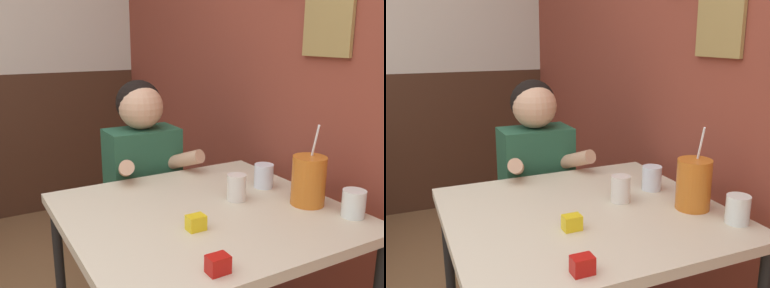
% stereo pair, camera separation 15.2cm
% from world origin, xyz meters
% --- Properties ---
extents(brick_wall_right, '(0.08, 4.52, 2.70)m').
position_xyz_m(brick_wall_right, '(1.46, 1.26, 1.35)').
color(brick_wall_right, brown).
rests_on(brick_wall_right, ground_plane).
extents(main_table, '(0.97, 0.92, 0.76)m').
position_xyz_m(main_table, '(0.86, 0.35, 0.70)').
color(main_table, beige).
rests_on(main_table, ground_plane).
extents(person_seated, '(0.42, 0.41, 1.18)m').
position_xyz_m(person_seated, '(0.87, 0.97, 0.63)').
color(person_seated, '#235138').
rests_on(person_seated, ground_plane).
extents(cocktail_pitcher, '(0.12, 0.12, 0.30)m').
position_xyz_m(cocktail_pitcher, '(1.22, 0.22, 0.86)').
color(cocktail_pitcher, '#C6661E').
rests_on(cocktail_pitcher, main_table).
extents(glass_near_pitcher, '(0.08, 0.08, 0.10)m').
position_xyz_m(glass_near_pitcher, '(1.19, 0.44, 0.81)').
color(glass_near_pitcher, silver).
rests_on(glass_near_pitcher, main_table).
extents(glass_center, '(0.08, 0.08, 0.10)m').
position_xyz_m(glass_center, '(1.28, 0.05, 0.81)').
color(glass_center, silver).
rests_on(glass_center, main_table).
extents(glass_far_side, '(0.07, 0.07, 0.10)m').
position_xyz_m(glass_far_side, '(1.01, 0.38, 0.81)').
color(glass_far_side, silver).
rests_on(glass_far_side, main_table).
extents(condiment_ketchup, '(0.06, 0.04, 0.05)m').
position_xyz_m(condiment_ketchup, '(0.67, -0.03, 0.79)').
color(condiment_ketchup, '#B7140F').
rests_on(condiment_ketchup, main_table).
extents(condiment_mustard, '(0.06, 0.04, 0.05)m').
position_xyz_m(condiment_mustard, '(0.75, 0.23, 0.79)').
color(condiment_mustard, yellow).
rests_on(condiment_mustard, main_table).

